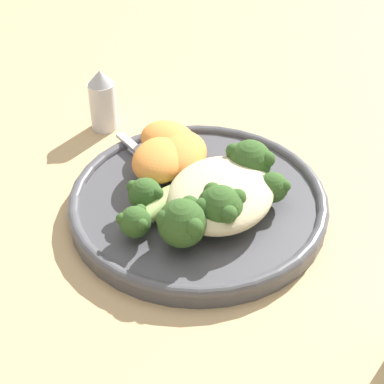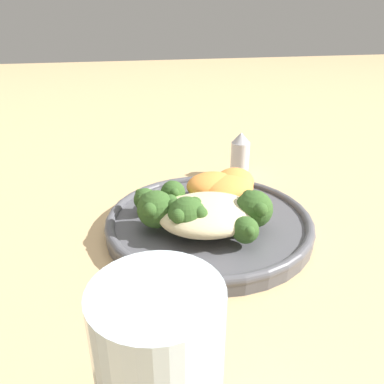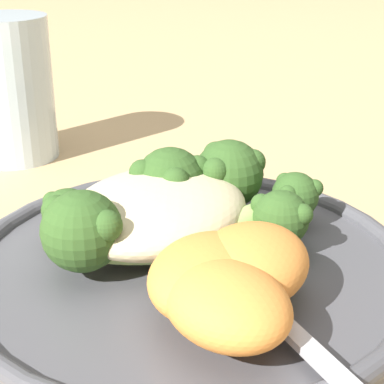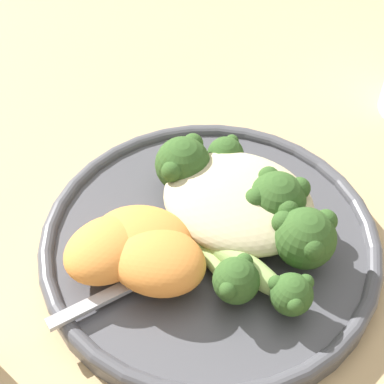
{
  "view_description": "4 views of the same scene",
  "coord_description": "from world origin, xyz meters",
  "px_view_note": "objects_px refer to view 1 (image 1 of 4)",
  "views": [
    {
      "loc": [
        0.44,
        0.18,
        0.41
      ],
      "look_at": [
        0.01,
        0.0,
        0.04
      ],
      "focal_mm": 60.0,
      "sensor_mm": 36.0,
      "label": 1
    },
    {
      "loc": [
        0.11,
        0.39,
        0.24
      ],
      "look_at": [
        0.01,
        -0.01,
        0.05
      ],
      "focal_mm": 35.0,
      "sensor_mm": 36.0,
      "label": 2
    },
    {
      "loc": [
        -0.27,
        -0.17,
        0.2
      ],
      "look_at": [
        0.01,
        0.01,
        0.05
      ],
      "focal_mm": 60.0,
      "sensor_mm": 36.0,
      "label": 3
    },
    {
      "loc": [
        0.11,
        -0.27,
        0.39
      ],
      "look_at": [
        -0.03,
        0.0,
        0.06
      ],
      "focal_mm": 60.0,
      "sensor_mm": 36.0,
      "label": 4
    }
  ],
  "objects_px": {
    "broccoli_stalk_6": "(244,164)",
    "salt_shaker": "(102,100)",
    "broccoli_stalk_1": "(154,209)",
    "sweet_potato_chunk_1": "(160,160)",
    "broccoli_stalk_4": "(222,203)",
    "broccoli_stalk_5": "(245,187)",
    "broccoli_stalk_0": "(151,194)",
    "broccoli_stalk_3": "(217,206)",
    "spoon": "(157,166)",
    "quinoa_mound": "(222,192)",
    "sweet_potato_chunk_2": "(169,141)",
    "sweet_potato_chunk_0": "(179,153)",
    "plate": "(202,204)",
    "broccoli_stalk_2": "(183,216)"
  },
  "relations": [
    {
      "from": "plate",
      "to": "broccoli_stalk_4",
      "type": "height_order",
      "value": "broccoli_stalk_4"
    },
    {
      "from": "broccoli_stalk_0",
      "to": "broccoli_stalk_3",
      "type": "distance_m",
      "value": 0.07
    },
    {
      "from": "broccoli_stalk_2",
      "to": "salt_shaker",
      "type": "height_order",
      "value": "salt_shaker"
    },
    {
      "from": "broccoli_stalk_5",
      "to": "plate",
      "type": "bearing_deg",
      "value": -172.1
    },
    {
      "from": "broccoli_stalk_3",
      "to": "broccoli_stalk_6",
      "type": "height_order",
      "value": "same"
    },
    {
      "from": "broccoli_stalk_6",
      "to": "sweet_potato_chunk_2",
      "type": "height_order",
      "value": "broccoli_stalk_6"
    },
    {
      "from": "plate",
      "to": "broccoli_stalk_6",
      "type": "xyz_separation_m",
      "value": [
        -0.04,
        0.03,
        0.03
      ]
    },
    {
      "from": "quinoa_mound",
      "to": "broccoli_stalk_2",
      "type": "distance_m",
      "value": 0.05
    },
    {
      "from": "broccoli_stalk_6",
      "to": "salt_shaker",
      "type": "distance_m",
      "value": 0.2
    },
    {
      "from": "sweet_potato_chunk_1",
      "to": "sweet_potato_chunk_2",
      "type": "height_order",
      "value": "sweet_potato_chunk_1"
    },
    {
      "from": "broccoli_stalk_3",
      "to": "broccoli_stalk_5",
      "type": "relative_size",
      "value": 0.66
    },
    {
      "from": "broccoli_stalk_3",
      "to": "sweet_potato_chunk_1",
      "type": "xyz_separation_m",
      "value": [
        -0.05,
        -0.08,
        -0.0
      ]
    },
    {
      "from": "broccoli_stalk_4",
      "to": "sweet_potato_chunk_2",
      "type": "distance_m",
      "value": 0.11
    },
    {
      "from": "broccoli_stalk_4",
      "to": "sweet_potato_chunk_2",
      "type": "height_order",
      "value": "sweet_potato_chunk_2"
    },
    {
      "from": "broccoli_stalk_2",
      "to": "sweet_potato_chunk_0",
      "type": "xyz_separation_m",
      "value": [
        -0.09,
        -0.04,
        -0.0
      ]
    },
    {
      "from": "broccoli_stalk_0",
      "to": "spoon",
      "type": "relative_size",
      "value": 0.7
    },
    {
      "from": "quinoa_mound",
      "to": "sweet_potato_chunk_1",
      "type": "xyz_separation_m",
      "value": [
        -0.02,
        -0.07,
        0.0
      ]
    },
    {
      "from": "quinoa_mound",
      "to": "sweet_potato_chunk_0",
      "type": "xyz_separation_m",
      "value": [
        -0.04,
        -0.06,
        -0.0
      ]
    },
    {
      "from": "broccoli_stalk_1",
      "to": "spoon",
      "type": "bearing_deg",
      "value": -142.13
    },
    {
      "from": "quinoa_mound",
      "to": "salt_shaker",
      "type": "height_order",
      "value": "salt_shaker"
    },
    {
      "from": "sweet_potato_chunk_0",
      "to": "broccoli_stalk_0",
      "type": "bearing_deg",
      "value": 1.41
    },
    {
      "from": "broccoli_stalk_1",
      "to": "sweet_potato_chunk_0",
      "type": "bearing_deg",
      "value": -156.7
    },
    {
      "from": "broccoli_stalk_5",
      "to": "sweet_potato_chunk_2",
      "type": "relative_size",
      "value": 1.75
    },
    {
      "from": "broccoli_stalk_3",
      "to": "broccoli_stalk_5",
      "type": "bearing_deg",
      "value": 117.53
    },
    {
      "from": "broccoli_stalk_0",
      "to": "sweet_potato_chunk_1",
      "type": "relative_size",
      "value": 1.01
    },
    {
      "from": "broccoli_stalk_5",
      "to": "spoon",
      "type": "height_order",
      "value": "broccoli_stalk_5"
    },
    {
      "from": "broccoli_stalk_0",
      "to": "broccoli_stalk_6",
      "type": "distance_m",
      "value": 0.1
    },
    {
      "from": "broccoli_stalk_6",
      "to": "salt_shaker",
      "type": "height_order",
      "value": "salt_shaker"
    },
    {
      "from": "broccoli_stalk_4",
      "to": "sweet_potato_chunk_1",
      "type": "relative_size",
      "value": 1.18
    },
    {
      "from": "broccoli_stalk_0",
      "to": "sweet_potato_chunk_1",
      "type": "height_order",
      "value": "sweet_potato_chunk_1"
    },
    {
      "from": "broccoli_stalk_4",
      "to": "spoon",
      "type": "relative_size",
      "value": 0.82
    },
    {
      "from": "broccoli_stalk_4",
      "to": "broccoli_stalk_5",
      "type": "bearing_deg",
      "value": 94.64
    },
    {
      "from": "broccoli_stalk_3",
      "to": "broccoli_stalk_4",
      "type": "distance_m",
      "value": 0.02
    },
    {
      "from": "plate",
      "to": "sweet_potato_chunk_0",
      "type": "xyz_separation_m",
      "value": [
        -0.04,
        -0.04,
        0.03
      ]
    },
    {
      "from": "broccoli_stalk_0",
      "to": "salt_shaker",
      "type": "bearing_deg",
      "value": -101.44
    },
    {
      "from": "sweet_potato_chunk_0",
      "to": "quinoa_mound",
      "type": "bearing_deg",
      "value": 56.09
    },
    {
      "from": "broccoli_stalk_1",
      "to": "sweet_potato_chunk_1",
      "type": "height_order",
      "value": "sweet_potato_chunk_1"
    },
    {
      "from": "plate",
      "to": "broccoli_stalk_0",
      "type": "distance_m",
      "value": 0.06
    },
    {
      "from": "broccoli_stalk_2",
      "to": "sweet_potato_chunk_2",
      "type": "height_order",
      "value": "broccoli_stalk_2"
    },
    {
      "from": "broccoli_stalk_2",
      "to": "broccoli_stalk_4",
      "type": "distance_m",
      "value": 0.05
    },
    {
      "from": "broccoli_stalk_5",
      "to": "sweet_potato_chunk_2",
      "type": "bearing_deg",
      "value": 146.25
    },
    {
      "from": "broccoli_stalk_3",
      "to": "broccoli_stalk_6",
      "type": "bearing_deg",
      "value": 129.51
    },
    {
      "from": "quinoa_mound",
      "to": "broccoli_stalk_3",
      "type": "bearing_deg",
      "value": 11.03
    },
    {
      "from": "broccoli_stalk_4",
      "to": "sweet_potato_chunk_1",
      "type": "xyz_separation_m",
      "value": [
        -0.03,
        -0.08,
        0.0
      ]
    },
    {
      "from": "broccoli_stalk_6",
      "to": "salt_shaker",
      "type": "xyz_separation_m",
      "value": [
        -0.06,
        -0.19,
        -0.01
      ]
    },
    {
      "from": "plate",
      "to": "broccoli_stalk_3",
      "type": "relative_size",
      "value": 3.35
    },
    {
      "from": "broccoli_stalk_0",
      "to": "salt_shaker",
      "type": "xyz_separation_m",
      "value": [
        -0.13,
        -0.12,
        0.0
      ]
    },
    {
      "from": "broccoli_stalk_3",
      "to": "spoon",
      "type": "distance_m",
      "value": 0.1
    },
    {
      "from": "salt_shaker",
      "to": "quinoa_mound",
      "type": "bearing_deg",
      "value": 60.51
    },
    {
      "from": "quinoa_mound",
      "to": "sweet_potato_chunk_0",
      "type": "relative_size",
      "value": 1.6
    }
  ]
}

